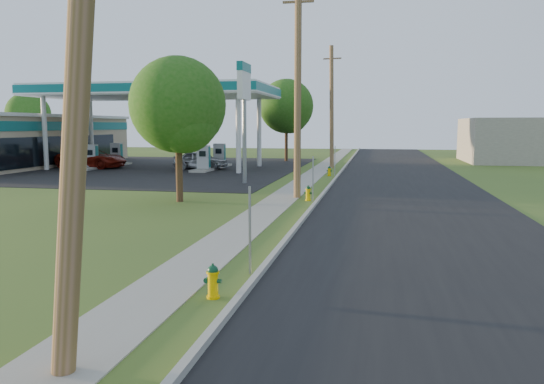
% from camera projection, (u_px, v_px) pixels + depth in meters
% --- Properties ---
extents(ground_plane, '(140.00, 140.00, 0.00)m').
position_uv_depth(ground_plane, '(168.00, 350.00, 7.95)').
color(ground_plane, '#395222').
rests_on(ground_plane, ground).
extents(road, '(8.00, 120.00, 0.02)m').
position_uv_depth(road, '(423.00, 231.00, 16.80)').
color(road, black).
rests_on(road, ground).
extents(curb, '(0.15, 120.00, 0.15)m').
position_uv_depth(curb, '(299.00, 225.00, 17.57)').
color(curb, '#9D9A90').
rests_on(curb, ground).
extents(sidewalk, '(1.50, 120.00, 0.03)m').
position_uv_depth(sidewalk, '(247.00, 224.00, 17.92)').
color(sidewalk, gray).
rests_on(sidewalk, ground).
extents(forecourt, '(26.00, 28.00, 0.02)m').
position_uv_depth(forecourt, '(134.00, 168.00, 42.18)').
color(forecourt, black).
rests_on(forecourt, ground).
extents(utility_pole_near, '(1.40, 0.32, 9.48)m').
position_uv_depth(utility_pole_near, '(81.00, 5.00, 6.49)').
color(utility_pole_near, brown).
rests_on(utility_pole_near, ground).
extents(utility_pole_mid, '(1.40, 0.32, 9.80)m').
position_uv_depth(utility_pole_mid, '(298.00, 90.00, 23.99)').
color(utility_pole_mid, brown).
rests_on(utility_pole_mid, ground).
extents(utility_pole_far, '(1.40, 0.32, 9.50)m').
position_uv_depth(utility_pole_far, '(332.00, 107.00, 41.52)').
color(utility_pole_far, brown).
rests_on(utility_pole_far, ground).
extents(sign_post_near, '(0.05, 0.04, 2.00)m').
position_uv_depth(sign_post_near, '(250.00, 231.00, 11.86)').
color(sign_post_near, gray).
rests_on(sign_post_near, ground).
extents(sign_post_mid, '(0.05, 0.04, 2.00)m').
position_uv_depth(sign_post_mid, '(313.00, 179.00, 23.34)').
color(sign_post_mid, gray).
rests_on(sign_post_mid, ground).
extents(sign_post_far, '(0.05, 0.04, 2.00)m').
position_uv_depth(sign_post_far, '(335.00, 161.00, 35.22)').
color(sign_post_far, gray).
rests_on(sign_post_far, ground).
extents(gas_canopy, '(18.18, 9.18, 6.40)m').
position_uv_depth(gas_canopy, '(155.00, 92.00, 41.06)').
color(gas_canopy, silver).
rests_on(gas_canopy, ground).
extents(fuel_pump_nw, '(1.20, 3.20, 1.90)m').
position_uv_depth(fuel_pump_nw, '(92.00, 160.00, 40.63)').
color(fuel_pump_nw, '#9D9A90').
rests_on(fuel_pump_nw, ground).
extents(fuel_pump_ne, '(1.20, 3.20, 1.90)m').
position_uv_depth(fuel_pump_ne, '(204.00, 161.00, 38.89)').
color(fuel_pump_ne, '#9D9A90').
rests_on(fuel_pump_ne, ground).
extents(fuel_pump_sw, '(1.20, 3.20, 1.90)m').
position_uv_depth(fuel_pump_sw, '(117.00, 157.00, 44.52)').
color(fuel_pump_sw, '#9D9A90').
rests_on(fuel_pump_sw, ground).
extents(fuel_pump_se, '(1.20, 3.20, 1.90)m').
position_uv_depth(fuel_pump_se, '(220.00, 158.00, 42.78)').
color(fuel_pump_se, '#9D9A90').
rests_on(fuel_pump_se, ground).
extents(convenience_store, '(10.40, 22.40, 4.25)m').
position_uv_depth(convenience_store, '(10.00, 140.00, 44.05)').
color(convenience_store, tan).
rests_on(convenience_store, ground).
extents(price_pylon, '(0.34, 2.04, 6.85)m').
position_uv_depth(price_pylon, '(244.00, 88.00, 30.04)').
color(price_pylon, gray).
rests_on(price_pylon, ground).
extents(tree_verge, '(4.17, 4.17, 6.32)m').
position_uv_depth(tree_verge, '(179.00, 109.00, 22.83)').
color(tree_verge, '#3A2317').
rests_on(tree_verge, ground).
extents(tree_lot, '(5.05, 5.05, 7.66)m').
position_uv_depth(tree_lot, '(287.00, 108.00, 49.24)').
color(tree_lot, '#3A2317').
rests_on(tree_lot, ground).
extents(tree_back, '(4.41, 4.41, 6.69)m').
position_uv_depth(tree_back, '(29.00, 116.00, 53.76)').
color(tree_back, '#3A2317').
rests_on(tree_back, ground).
extents(hydrant_near, '(0.35, 0.32, 0.69)m').
position_uv_depth(hydrant_near, '(213.00, 281.00, 10.27)').
color(hydrant_near, '#E1B300').
rests_on(hydrant_near, ground).
extents(hydrant_mid, '(0.35, 0.32, 0.69)m').
position_uv_depth(hydrant_mid, '(308.00, 193.00, 23.66)').
color(hydrant_mid, '#DCB406').
rests_on(hydrant_mid, ground).
extents(hydrant_far, '(0.35, 0.31, 0.67)m').
position_uv_depth(hydrant_far, '(329.00, 171.00, 35.24)').
color(hydrant_far, '#DCB503').
rests_on(hydrant_far, ground).
extents(car_red, '(5.73, 3.00, 1.54)m').
position_uv_depth(car_red, '(92.00, 158.00, 41.66)').
color(car_red, '#68130A').
rests_on(car_red, ground).
extents(car_silver, '(4.30, 2.04, 1.42)m').
position_uv_depth(car_silver, '(201.00, 160.00, 40.64)').
color(car_silver, '#9EA0A4').
rests_on(car_silver, ground).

